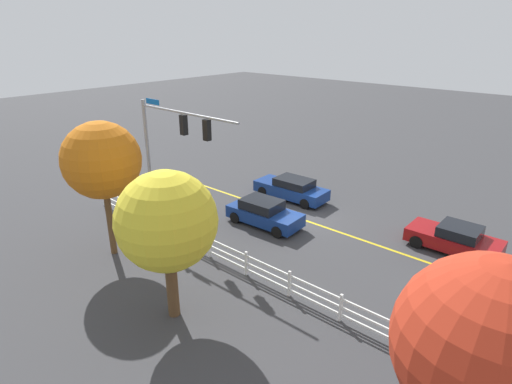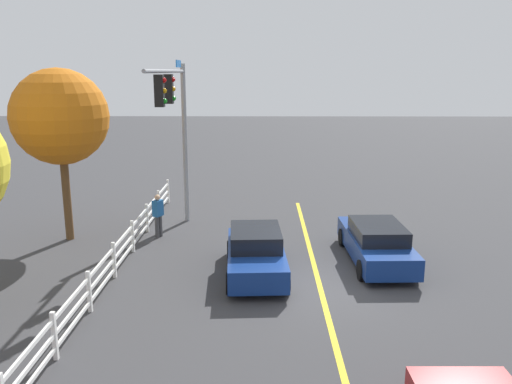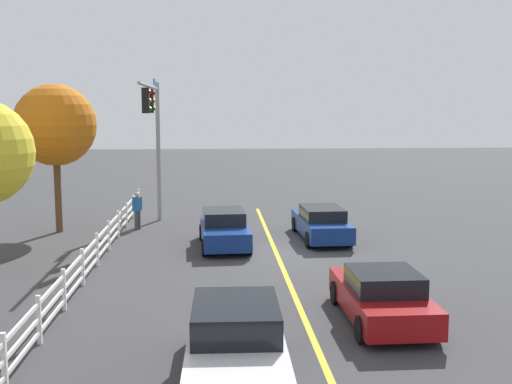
% 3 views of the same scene
% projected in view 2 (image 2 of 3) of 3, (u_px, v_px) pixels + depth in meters
% --- Properties ---
extents(ground_plane, '(120.00, 120.00, 0.00)m').
position_uv_depth(ground_plane, '(319.00, 285.00, 15.58)').
color(ground_plane, '#38383A').
extents(lane_center_stripe, '(28.00, 0.16, 0.01)m').
position_uv_depth(lane_center_stripe, '(338.00, 357.00, 11.69)').
color(lane_center_stripe, gold).
rests_on(lane_center_stripe, ground_plane).
extents(signal_assembly, '(7.17, 0.38, 6.71)m').
position_uv_depth(signal_assembly, '(176.00, 114.00, 19.21)').
color(signal_assembly, gray).
rests_on(signal_assembly, ground_plane).
extents(car_1, '(4.30, 2.03, 1.44)m').
position_uv_depth(car_1, '(256.00, 253.00, 16.32)').
color(car_1, navy).
rests_on(car_1, ground_plane).
extents(car_2, '(4.81, 1.96, 1.38)m').
position_uv_depth(car_2, '(376.00, 242.00, 17.39)').
color(car_2, navy).
rests_on(car_2, ground_plane).
extents(pedestrian, '(0.47, 0.41, 1.69)m').
position_uv_depth(pedestrian, '(158.00, 214.00, 19.94)').
color(pedestrian, '#3F3F42').
rests_on(pedestrian, ground_plane).
extents(white_rail_fence, '(26.10, 0.10, 1.15)m').
position_uv_depth(white_rail_fence, '(73.00, 311.00, 12.60)').
color(white_rail_fence, white).
rests_on(white_rail_fence, ground_plane).
extents(tree_2, '(3.51, 3.51, 6.43)m').
position_uv_depth(tree_2, '(60.00, 117.00, 18.84)').
color(tree_2, brown).
rests_on(tree_2, ground_plane).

